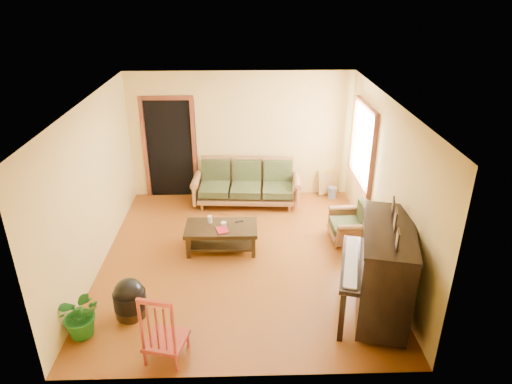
{
  "coord_description": "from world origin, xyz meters",
  "views": [
    {
      "loc": [
        0.06,
        -6.4,
        4.18
      ],
      "look_at": [
        0.25,
        0.2,
        1.1
      ],
      "focal_mm": 32.0,
      "sensor_mm": 36.0,
      "label": 1
    }
  ],
  "objects_px": {
    "coffee_table": "(222,238)",
    "ceramic_crock": "(332,192)",
    "sofa": "(246,184)",
    "piano": "(384,272)",
    "footstool": "(130,302)",
    "potted_plant": "(81,314)",
    "red_chair": "(164,324)",
    "armchair": "(349,221)"
  },
  "relations": [
    {
      "from": "coffee_table",
      "to": "piano",
      "type": "xyz_separation_m",
      "value": [
        2.23,
        -1.71,
        0.45
      ]
    },
    {
      "from": "footstool",
      "to": "ceramic_crock",
      "type": "height_order",
      "value": "footstool"
    },
    {
      "from": "armchair",
      "to": "piano",
      "type": "bearing_deg",
      "value": -90.29
    },
    {
      "from": "red_chair",
      "to": "potted_plant",
      "type": "relative_size",
      "value": 1.48
    },
    {
      "from": "ceramic_crock",
      "to": "potted_plant",
      "type": "relative_size",
      "value": 0.35
    },
    {
      "from": "sofa",
      "to": "coffee_table",
      "type": "bearing_deg",
      "value": -100.58
    },
    {
      "from": "piano",
      "to": "potted_plant",
      "type": "bearing_deg",
      "value": -161.31
    },
    {
      "from": "armchair",
      "to": "ceramic_crock",
      "type": "xyz_separation_m",
      "value": [
        0.05,
        1.74,
        -0.26
      ]
    },
    {
      "from": "sofa",
      "to": "piano",
      "type": "xyz_separation_m",
      "value": [
        1.79,
        -3.43,
        0.22
      ]
    },
    {
      "from": "coffee_table",
      "to": "footstool",
      "type": "distance_m",
      "value": 2.03
    },
    {
      "from": "sofa",
      "to": "red_chair",
      "type": "height_order",
      "value": "red_chair"
    },
    {
      "from": "ceramic_crock",
      "to": "piano",
      "type": "bearing_deg",
      "value": -90.35
    },
    {
      "from": "potted_plant",
      "to": "sofa",
      "type": "bearing_deg",
      "value": 60.4
    },
    {
      "from": "footstool",
      "to": "potted_plant",
      "type": "relative_size",
      "value": 0.67
    },
    {
      "from": "piano",
      "to": "footstool",
      "type": "xyz_separation_m",
      "value": [
        -3.4,
        0.06,
        -0.46
      ]
    },
    {
      "from": "sofa",
      "to": "coffee_table",
      "type": "xyz_separation_m",
      "value": [
        -0.44,
        -1.72,
        -0.23
      ]
    },
    {
      "from": "piano",
      "to": "potted_plant",
      "type": "height_order",
      "value": "piano"
    },
    {
      "from": "potted_plant",
      "to": "red_chair",
      "type": "bearing_deg",
      "value": -19.53
    },
    {
      "from": "sofa",
      "to": "ceramic_crock",
      "type": "xyz_separation_m",
      "value": [
        1.81,
        0.25,
        -0.34
      ]
    },
    {
      "from": "footstool",
      "to": "red_chair",
      "type": "distance_m",
      "value": 1.02
    },
    {
      "from": "footstool",
      "to": "ceramic_crock",
      "type": "relative_size",
      "value": 1.92
    },
    {
      "from": "coffee_table",
      "to": "armchair",
      "type": "distance_m",
      "value": 2.22
    },
    {
      "from": "coffee_table",
      "to": "piano",
      "type": "relative_size",
      "value": 0.8
    },
    {
      "from": "sofa",
      "to": "piano",
      "type": "height_order",
      "value": "piano"
    },
    {
      "from": "armchair",
      "to": "ceramic_crock",
      "type": "bearing_deg",
      "value": 87.54
    },
    {
      "from": "sofa",
      "to": "potted_plant",
      "type": "height_order",
      "value": "sofa"
    },
    {
      "from": "armchair",
      "to": "red_chair",
      "type": "relative_size",
      "value": 0.76
    },
    {
      "from": "piano",
      "to": "armchair",
      "type": "bearing_deg",
      "value": 104.69
    },
    {
      "from": "footstool",
      "to": "potted_plant",
      "type": "distance_m",
      "value": 0.65
    },
    {
      "from": "piano",
      "to": "ceramic_crock",
      "type": "height_order",
      "value": "piano"
    },
    {
      "from": "red_chair",
      "to": "potted_plant",
      "type": "height_order",
      "value": "red_chair"
    },
    {
      "from": "armchair",
      "to": "sofa",
      "type": "bearing_deg",
      "value": 138.86
    },
    {
      "from": "coffee_table",
      "to": "ceramic_crock",
      "type": "relative_size",
      "value": 5.23
    },
    {
      "from": "coffee_table",
      "to": "footstool",
      "type": "bearing_deg",
      "value": -125.42
    },
    {
      "from": "footstool",
      "to": "red_chair",
      "type": "xyz_separation_m",
      "value": [
        0.6,
        -0.78,
        0.28
      ]
    },
    {
      "from": "ceramic_crock",
      "to": "armchair",
      "type": "bearing_deg",
      "value": -91.5
    },
    {
      "from": "ceramic_crock",
      "to": "potted_plant",
      "type": "distance_m",
      "value": 5.62
    },
    {
      "from": "armchair",
      "to": "coffee_table",
      "type": "bearing_deg",
      "value": -175.07
    },
    {
      "from": "ceramic_crock",
      "to": "footstool",
      "type": "bearing_deg",
      "value": -133.42
    },
    {
      "from": "sofa",
      "to": "potted_plant",
      "type": "relative_size",
      "value": 3.18
    },
    {
      "from": "armchair",
      "to": "ceramic_crock",
      "type": "height_order",
      "value": "armchair"
    },
    {
      "from": "red_chair",
      "to": "ceramic_crock",
      "type": "xyz_separation_m",
      "value": [
        2.82,
        4.4,
        -0.37
      ]
    }
  ]
}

